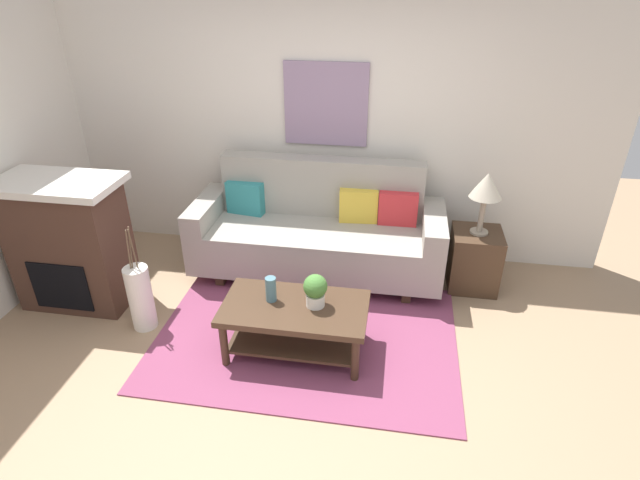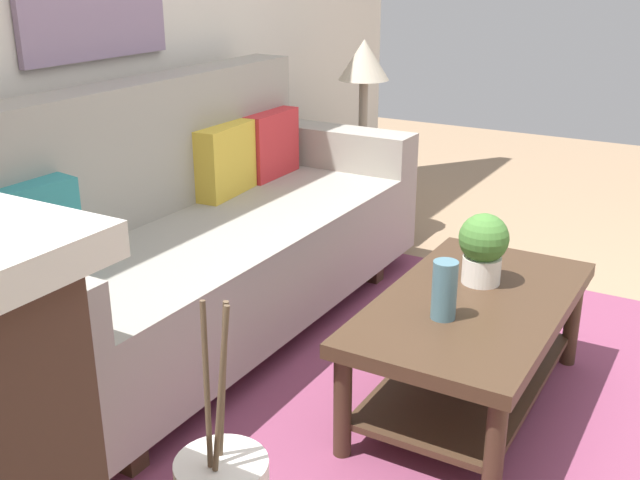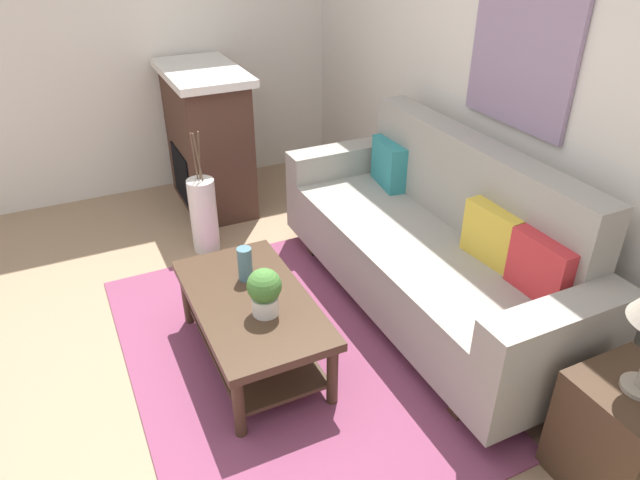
% 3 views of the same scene
% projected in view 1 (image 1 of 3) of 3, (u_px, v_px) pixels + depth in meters
% --- Properties ---
extents(ground_plane, '(9.28, 9.28, 0.00)m').
position_uv_depth(ground_plane, '(294.00, 380.00, 3.72)').
color(ground_plane, '#9E7F60').
extents(wall_back, '(5.28, 0.10, 2.70)m').
position_uv_depth(wall_back, '(335.00, 122.00, 4.85)').
color(wall_back, silver).
rests_on(wall_back, ground_plane).
extents(area_rug, '(2.41, 1.70, 0.01)m').
position_uv_depth(area_rug, '(306.00, 336.00, 4.15)').
color(area_rug, '#843D5B').
rests_on(area_rug, ground_plane).
extents(couch, '(2.34, 0.84, 1.08)m').
position_uv_depth(couch, '(318.00, 232.00, 4.84)').
color(couch, gray).
rests_on(couch, ground_plane).
extents(throw_pillow_teal, '(0.37, 0.17, 0.32)m').
position_uv_depth(throw_pillow_teal, '(245.00, 198.00, 4.93)').
color(throw_pillow_teal, teal).
rests_on(throw_pillow_teal, couch).
extents(throw_pillow_mustard, '(0.37, 0.15, 0.32)m').
position_uv_depth(throw_pillow_mustard, '(359.00, 206.00, 4.78)').
color(throw_pillow_mustard, gold).
rests_on(throw_pillow_mustard, couch).
extents(throw_pillow_crimson, '(0.36, 0.13, 0.32)m').
position_uv_depth(throw_pillow_crimson, '(398.00, 208.00, 4.72)').
color(throw_pillow_crimson, red).
rests_on(throw_pillow_crimson, couch).
extents(coffee_table, '(1.10, 0.60, 0.43)m').
position_uv_depth(coffee_table, '(295.00, 318.00, 3.86)').
color(coffee_table, '#422D1E').
rests_on(coffee_table, ground_plane).
extents(tabletop_vase, '(0.08, 0.08, 0.20)m').
position_uv_depth(tabletop_vase, '(271.00, 289.00, 3.82)').
color(tabletop_vase, slate).
rests_on(tabletop_vase, coffee_table).
extents(potted_plant_tabletop, '(0.18, 0.18, 0.26)m').
position_uv_depth(potted_plant_tabletop, '(315.00, 290.00, 3.74)').
color(potted_plant_tabletop, white).
rests_on(potted_plant_tabletop, coffee_table).
extents(side_table, '(0.44, 0.44, 0.56)m').
position_uv_depth(side_table, '(474.00, 259.00, 4.69)').
color(side_table, '#422D1E').
rests_on(side_table, ground_plane).
extents(table_lamp, '(0.28, 0.28, 0.57)m').
position_uv_depth(table_lamp, '(486.00, 188.00, 4.35)').
color(table_lamp, gray).
rests_on(table_lamp, side_table).
extents(fireplace, '(1.02, 0.58, 1.16)m').
position_uv_depth(fireplace, '(70.00, 243.00, 4.34)').
color(fireplace, '#472D23').
rests_on(fireplace, ground_plane).
extents(floor_vase, '(0.20, 0.20, 0.57)m').
position_uv_depth(floor_vase, '(141.00, 298.00, 4.15)').
color(floor_vase, white).
rests_on(floor_vase, ground_plane).
extents(floor_vase_branch_a, '(0.01, 0.04, 0.36)m').
position_uv_depth(floor_vase_branch_a, '(133.00, 249.00, 3.92)').
color(floor_vase_branch_a, brown).
rests_on(floor_vase_branch_a, floor_vase).
extents(floor_vase_branch_b, '(0.04, 0.03, 0.36)m').
position_uv_depth(floor_vase_branch_b, '(130.00, 248.00, 3.94)').
color(floor_vase_branch_b, brown).
rests_on(floor_vase_branch_b, floor_vase).
extents(floor_vase_branch_c, '(0.05, 0.03, 0.36)m').
position_uv_depth(floor_vase_branch_c, '(128.00, 250.00, 3.91)').
color(floor_vase_branch_c, brown).
rests_on(floor_vase_branch_c, floor_vase).
extents(framed_painting, '(0.79, 0.03, 0.77)m').
position_uv_depth(framed_painting, '(326.00, 104.00, 4.71)').
color(framed_painting, gray).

